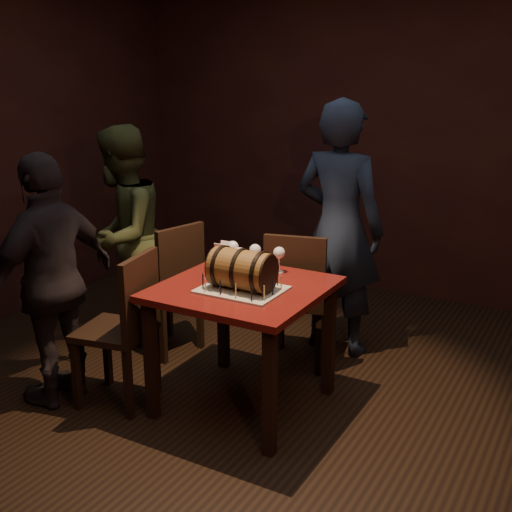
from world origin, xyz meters
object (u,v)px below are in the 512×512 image
Objects in this scene: barrel_cake at (242,269)px; person_left_front at (53,281)px; wine_glass_mid at (255,251)px; person_left_rear at (123,237)px; wine_glass_right at (279,254)px; chair_left_rear at (172,282)px; pint_of_ale at (239,261)px; pub_table at (243,304)px; chair_left_front at (126,321)px; wine_glass_left at (233,248)px; chair_back at (297,293)px; person_back at (339,229)px.

barrel_cake is 1.12m from person_left_front.
person_left_rear reaches higher than wine_glass_mid.
wine_glass_right is 0.17× the size of chair_left_rear.
chair_left_rear is (-0.66, 0.21, -0.30)m from pint_of_ale.
pint_of_ale is 0.76m from chair_left_rear.
pub_table is 0.69m from chair_left_front.
wine_glass_right is 0.17× the size of chair_left_front.
chair_left_front is at bearing 112.80° from person_left_front.
chair_left_front reaches higher than wine_glass_right.
person_left_rear is at bearing 173.80° from wine_glass_left.
pub_table is 5.59× the size of wine_glass_left.
wine_glass_left is 0.16m from wine_glass_mid.
wine_glass_left is at bearing 127.64° from barrel_cake.
person_left_front reaches higher than wine_glass_left.
person_left_rear reaches higher than person_left_front.
chair_back is at bearing 84.15° from person_left_rear.
barrel_cake is at bearing -52.36° from wine_glass_left.
barrel_cake is 2.49× the size of wine_glass_mid.
person_back is at bearing 143.95° from person_left_front.
wine_glass_mid reaches higher than pub_table.
wine_glass_left is 0.83m from person_back.
pub_table is 0.91m from chair_left_rear.
wine_glass_left and wine_glass_right have the same top height.
barrel_cake is 0.39m from wine_glass_right.
chair_left_rear is at bearing 150.76° from barrel_cake.
chair_left_rear is at bearing -165.27° from chair_back.
pub_table is at bearing 116.38° from barrel_cake.
barrel_cake is 0.43× the size of chair_left_front.
wine_glass_right is at bearing -86.37° from chair_back.
chair_left_rear reaches higher than pub_table.
pub_table is at bearing -26.33° from chair_left_rear.
person_left_front is (-0.91, -0.77, -0.12)m from wine_glass_mid.
wine_glass_right is at bearing 78.80° from pub_table.
pint_of_ale is 0.16× the size of chair_left_rear.
wine_glass_mid is at bearing 50.26° from chair_left_front.
pub_table is at bearing 56.31° from person_left_rear.
person_back is at bearing 98.50° from person_left_rear.
pint_of_ale is 0.56m from chair_back.
chair_left_front is at bearing -159.41° from barrel_cake.
wine_glass_right is 0.98m from chair_left_front.
chair_back is at bearing 137.95° from person_left_front.
pub_table is 0.39m from wine_glass_mid.
chair_left_rear is (-0.56, 0.10, -0.35)m from wine_glass_left.
wine_glass_left reaches higher than pub_table.
wine_glass_left is 0.10× the size of person_left_rear.
barrel_cake reaches higher than wine_glass_mid.
chair_back is (0.04, 0.62, -0.12)m from pub_table.
pub_table is 1.11m from person_left_front.
pint_of_ale is at bearing 63.48° from person_left_rear.
chair_left_rear is 0.53× the size of person_back.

